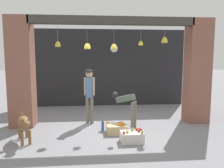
{
  "coord_description": "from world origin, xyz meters",
  "views": [
    {
      "loc": [
        -0.62,
        -6.47,
        2.09
      ],
      "look_at": [
        0.0,
        0.45,
        1.25
      ],
      "focal_mm": 35.0,
      "sensor_mm": 36.0,
      "label": 1
    }
  ],
  "objects_px": {
    "worker_stooping": "(127,105)",
    "fruit_crate_apples": "(132,137)",
    "shopkeeper": "(89,92)",
    "fruit_crate_oranges": "(117,129)",
    "wall_clock": "(114,49)",
    "water_bottle": "(103,126)",
    "dog": "(24,124)"
  },
  "relations": [
    {
      "from": "worker_stooping",
      "to": "fruit_crate_apples",
      "type": "distance_m",
      "value": 1.33
    },
    {
      "from": "shopkeeper",
      "to": "worker_stooping",
      "type": "height_order",
      "value": "shopkeeper"
    },
    {
      "from": "fruit_crate_oranges",
      "to": "wall_clock",
      "type": "xyz_separation_m",
      "value": [
        0.27,
        3.58,
        2.36
      ]
    },
    {
      "from": "shopkeeper",
      "to": "water_bottle",
      "type": "height_order",
      "value": "shopkeeper"
    },
    {
      "from": "fruit_crate_apples",
      "to": "wall_clock",
      "type": "distance_m",
      "value": 4.86
    },
    {
      "from": "fruit_crate_apples",
      "to": "water_bottle",
      "type": "xyz_separation_m",
      "value": [
        -0.69,
        0.92,
        -0.0
      ]
    },
    {
      "from": "shopkeeper",
      "to": "fruit_crate_oranges",
      "type": "xyz_separation_m",
      "value": [
        0.76,
        -0.97,
        -0.9
      ]
    },
    {
      "from": "fruit_crate_oranges",
      "to": "dog",
      "type": "bearing_deg",
      "value": -169.23
    },
    {
      "from": "fruit_crate_apples",
      "to": "wall_clock",
      "type": "bearing_deg",
      "value": 90.53
    },
    {
      "from": "fruit_crate_oranges",
      "to": "water_bottle",
      "type": "bearing_deg",
      "value": 147.08
    },
    {
      "from": "shopkeeper",
      "to": "water_bottle",
      "type": "distance_m",
      "value": 1.21
    },
    {
      "from": "fruit_crate_oranges",
      "to": "wall_clock",
      "type": "relative_size",
      "value": 1.68
    },
    {
      "from": "dog",
      "to": "fruit_crate_oranges",
      "type": "xyz_separation_m",
      "value": [
        2.36,
        0.45,
        -0.35
      ]
    },
    {
      "from": "dog",
      "to": "water_bottle",
      "type": "height_order",
      "value": "dog"
    },
    {
      "from": "dog",
      "to": "fruit_crate_oranges",
      "type": "distance_m",
      "value": 2.42
    },
    {
      "from": "shopkeeper",
      "to": "fruit_crate_apples",
      "type": "relative_size",
      "value": 3.07
    },
    {
      "from": "water_bottle",
      "to": "wall_clock",
      "type": "relative_size",
      "value": 0.86
    },
    {
      "from": "water_bottle",
      "to": "wall_clock",
      "type": "height_order",
      "value": "wall_clock"
    },
    {
      "from": "dog",
      "to": "fruit_crate_oranges",
      "type": "bearing_deg",
      "value": 77.24
    },
    {
      "from": "worker_stooping",
      "to": "fruit_crate_oranges",
      "type": "height_order",
      "value": "worker_stooping"
    },
    {
      "from": "dog",
      "to": "worker_stooping",
      "type": "distance_m",
      "value": 2.9
    },
    {
      "from": "shopkeeper",
      "to": "wall_clock",
      "type": "relative_size",
      "value": 5.14
    },
    {
      "from": "dog",
      "to": "fruit_crate_apples",
      "type": "bearing_deg",
      "value": 61.61
    },
    {
      "from": "dog",
      "to": "worker_stooping",
      "type": "xyz_separation_m",
      "value": [
        2.73,
        0.98,
        0.22
      ]
    },
    {
      "from": "worker_stooping",
      "to": "wall_clock",
      "type": "relative_size",
      "value": 3.12
    },
    {
      "from": "shopkeeper",
      "to": "worker_stooping",
      "type": "distance_m",
      "value": 1.26
    },
    {
      "from": "dog",
      "to": "shopkeeper",
      "type": "relative_size",
      "value": 0.57
    },
    {
      "from": "wall_clock",
      "to": "shopkeeper",
      "type": "bearing_deg",
      "value": -111.68
    },
    {
      "from": "dog",
      "to": "shopkeeper",
      "type": "distance_m",
      "value": 2.2
    },
    {
      "from": "fruit_crate_apples",
      "to": "wall_clock",
      "type": "relative_size",
      "value": 1.67
    },
    {
      "from": "dog",
      "to": "wall_clock",
      "type": "bearing_deg",
      "value": 123.34
    },
    {
      "from": "shopkeeper",
      "to": "wall_clock",
      "type": "xyz_separation_m",
      "value": [
        1.03,
        2.6,
        1.46
      ]
    }
  ]
}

